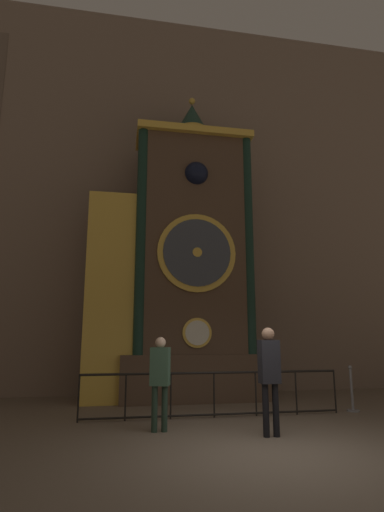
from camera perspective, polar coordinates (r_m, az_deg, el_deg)
name	(u,v)px	position (r m, az deg, el deg)	size (l,w,h in m)	color
ground_plane	(276,453)	(6.57, 11.94, -25.85)	(28.00, 28.00, 0.00)	brown
cathedral_back_wall	(191,194)	(13.35, -0.08, 8.88)	(24.00, 0.32, 12.57)	#7A6656
clock_tower	(178,265)	(11.25, -1.99, -1.27)	(4.82, 1.79, 8.90)	brown
railing_fence	(214,391)	(8.87, 3.17, -18.74)	(5.56, 0.05, 0.92)	black
visitor_near	(160,374)	(7.58, -4.59, -16.49)	(0.39, 0.32, 1.65)	#213427
visitor_far	(269,369)	(7.32, 10.98, -15.59)	(0.35, 0.24, 1.81)	black
stanchion_post	(352,396)	(10.23, 21.91, -18.11)	(0.28, 0.28, 1.00)	gray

